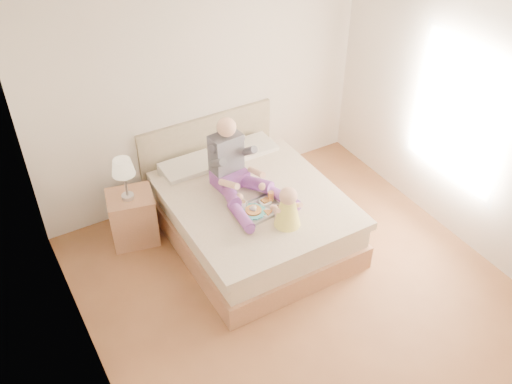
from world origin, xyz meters
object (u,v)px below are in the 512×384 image
nightstand (133,217)px  adult (236,171)px  bed (248,210)px  baby (287,209)px  tray (260,208)px

nightstand → adult: (1.03, -0.48, 0.55)m
bed → adult: size_ratio=2.12×
adult → baby: (0.17, -0.74, -0.06)m
nightstand → adult: 1.27m
nightstand → baby: baby is taller
nightstand → baby: (1.20, -1.22, 0.49)m
nightstand → tray: tray is taller
nightstand → tray: 1.45m
tray → baby: bearing=-75.2°
tray → baby: baby is taller
nightstand → adult: bearing=-11.9°
adult → tray: (0.05, -0.43, -0.21)m
nightstand → adult: size_ratio=0.58×
bed → nightstand: (-1.14, 0.55, -0.02)m
bed → adult: bearing=146.5°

